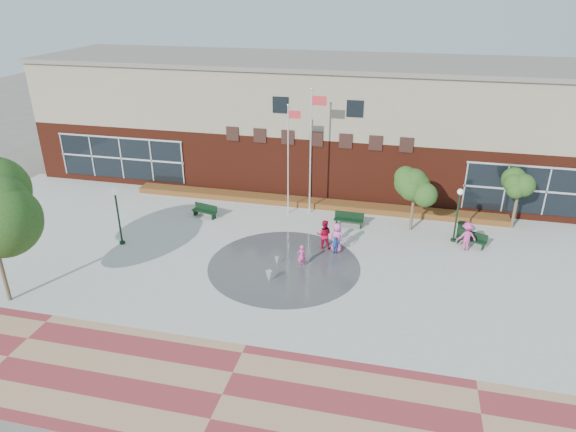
% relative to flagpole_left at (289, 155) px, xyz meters
% --- Properties ---
extents(ground, '(120.00, 120.00, 0.00)m').
position_rel_flagpole_left_xyz_m(ground, '(1.36, -10.00, -4.14)').
color(ground, '#666056').
rests_on(ground, ground).
extents(plaza_concrete, '(46.00, 18.00, 0.01)m').
position_rel_flagpole_left_xyz_m(plaza_concrete, '(1.36, -6.00, -4.14)').
color(plaza_concrete, '#A8A8A0').
rests_on(plaza_concrete, ground).
extents(paver_band, '(46.00, 6.00, 0.01)m').
position_rel_flagpole_left_xyz_m(paver_band, '(1.36, -17.00, -4.14)').
color(paver_band, maroon).
rests_on(paver_band, ground).
extents(splash_pad, '(8.40, 8.40, 0.01)m').
position_rel_flagpole_left_xyz_m(splash_pad, '(1.36, -7.00, -4.14)').
color(splash_pad, '#383A3D').
rests_on(splash_pad, ground).
extents(library_building, '(44.40, 10.40, 9.20)m').
position_rel_flagpole_left_xyz_m(library_building, '(1.36, 7.47, 0.51)').
color(library_building, '#511B0F').
rests_on(library_building, ground).
extents(flower_bed, '(26.00, 1.20, 0.40)m').
position_rel_flagpole_left_xyz_m(flower_bed, '(1.36, 1.60, -4.14)').
color(flower_bed, '#A41B14').
rests_on(flower_bed, ground).
extents(flagpole_left, '(0.87, 0.14, 7.43)m').
position_rel_flagpole_left_xyz_m(flagpole_left, '(0.00, 0.00, 0.00)').
color(flagpole_left, white).
rests_on(flagpole_left, ground).
extents(flagpole_right, '(1.04, 0.17, 8.40)m').
position_rel_flagpole_left_xyz_m(flagpole_right, '(1.40, 0.43, 0.56)').
color(flagpole_right, white).
rests_on(flagpole_right, ground).
extents(lamp_left, '(0.38, 0.38, 3.54)m').
position_rel_flagpole_left_xyz_m(lamp_left, '(-8.71, -6.64, -1.94)').
color(lamp_left, black).
rests_on(lamp_left, ground).
extents(lamp_right, '(0.36, 0.36, 3.41)m').
position_rel_flagpole_left_xyz_m(lamp_right, '(10.65, -1.77, -2.02)').
color(lamp_right, black).
rests_on(lamp_right, ground).
extents(bench_left, '(1.83, 0.90, 0.88)m').
position_rel_flagpole_left_xyz_m(bench_left, '(-5.31, -1.90, -3.85)').
color(bench_left, black).
rests_on(bench_left, ground).
extents(bench_mid, '(1.88, 0.56, 0.94)m').
position_rel_flagpole_left_xyz_m(bench_mid, '(4.22, -1.15, -3.84)').
color(bench_mid, black).
rests_on(bench_mid, ground).
extents(bench_right, '(1.79, 1.13, 0.88)m').
position_rel_flagpole_left_xyz_m(bench_right, '(11.62, -2.17, -3.86)').
color(bench_right, black).
rests_on(bench_right, ground).
extents(trash_can, '(0.62, 0.62, 1.02)m').
position_rel_flagpole_left_xyz_m(trash_can, '(11.15, -1.21, -3.62)').
color(trash_can, black).
rests_on(trash_can, ground).
extents(tree_mid, '(2.52, 2.52, 4.26)m').
position_rel_flagpole_left_xyz_m(tree_mid, '(8.10, -0.74, -1.04)').
color(tree_mid, '#4F402E').
rests_on(tree_mid, ground).
extents(tree_small_right, '(2.11, 2.11, 3.61)m').
position_rel_flagpole_left_xyz_m(tree_small_right, '(14.40, 1.07, -1.50)').
color(tree_small_right, '#4F402E').
rests_on(tree_small_right, ground).
extents(water_jet_a, '(0.33, 0.33, 0.65)m').
position_rel_flagpole_left_xyz_m(water_jet_a, '(0.99, -8.85, -4.14)').
color(water_jet_a, white).
rests_on(water_jet_a, ground).
extents(water_jet_b, '(0.21, 0.21, 0.48)m').
position_rel_flagpole_left_xyz_m(water_jet_b, '(0.96, -7.02, -4.14)').
color(water_jet_b, white).
rests_on(water_jet_b, ground).
extents(child_splash, '(0.58, 0.54, 1.34)m').
position_rel_flagpole_left_xyz_m(child_splash, '(2.31, -6.86, -3.47)').
color(child_splash, '#D6418B').
rests_on(child_splash, ground).
extents(adult_red, '(0.96, 0.79, 1.83)m').
position_rel_flagpole_left_xyz_m(adult_red, '(3.16, -4.48, -3.23)').
color(adult_red, '#AB0A2B').
rests_on(adult_red, ground).
extents(adult_pink, '(1.01, 0.83, 1.77)m').
position_rel_flagpole_left_xyz_m(adult_pink, '(3.94, -4.61, -3.25)').
color(adult_pink, '#DF5CAE').
rests_on(adult_pink, ground).
extents(child_blue, '(0.65, 0.30, 1.09)m').
position_rel_flagpole_left_xyz_m(child_blue, '(3.90, -4.97, -3.59)').
color(child_blue, blue).
rests_on(child_blue, ground).
extents(person_bench, '(1.30, 0.96, 1.79)m').
position_rel_flagpole_left_xyz_m(person_bench, '(11.23, -2.84, -3.24)').
color(person_bench, '#CB3B89').
rests_on(person_bench, ground).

